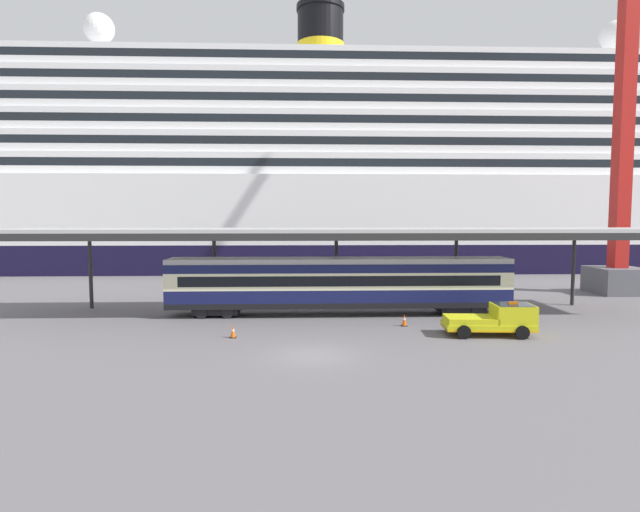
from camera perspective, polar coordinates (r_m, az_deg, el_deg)
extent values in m
plane|color=slate|center=(26.16, -0.82, -11.15)|extent=(400.00, 400.00, 0.00)
cube|color=black|center=(77.20, 4.59, 0.50)|extent=(136.62, 31.05, 3.67)
cube|color=white|center=(77.04, 4.61, 5.05)|extent=(136.62, 31.05, 8.56)
cube|color=white|center=(77.31, 4.64, 9.24)|extent=(125.69, 28.56, 2.75)
cube|color=black|center=(63.28, 6.18, 10.45)|extent=(120.22, 0.12, 0.99)
cube|color=white|center=(77.60, 4.65, 11.26)|extent=(120.66, 27.42, 2.75)
cube|color=black|center=(64.19, 6.13, 12.83)|extent=(115.41, 0.12, 0.99)
cube|color=white|center=(77.98, 4.67, 13.27)|extent=(115.63, 26.28, 2.75)
cube|color=black|center=(65.21, 6.07, 15.15)|extent=(110.60, 0.12, 0.99)
cube|color=white|center=(78.45, 4.68, 15.25)|extent=(110.60, 25.14, 2.75)
cube|color=black|center=(66.33, 6.02, 17.39)|extent=(105.80, 0.12, 0.99)
cube|color=white|center=(79.02, 4.69, 17.21)|extent=(105.58, 23.99, 2.75)
cube|color=black|center=(67.55, 5.97, 19.55)|extent=(100.99, 0.12, 0.99)
cube|color=white|center=(79.67, 4.70, 19.13)|extent=(100.55, 22.85, 2.75)
cube|color=black|center=(68.87, 5.91, 21.63)|extent=(96.18, 0.12, 0.99)
cylinder|color=black|center=(80.85, 0.05, 23.10)|extent=(6.73, 6.73, 8.53)
cylinder|color=yellow|center=(80.32, 0.05, 21.95)|extent=(6.93, 6.93, 2.56)
cylinder|color=black|center=(82.47, 0.05, 26.17)|extent=(7.07, 7.07, 0.80)
cylinder|color=white|center=(85.19, -23.60, 19.98)|extent=(1.00, 1.00, 3.47)
sphere|color=white|center=(86.35, -23.68, 22.47)|extent=(4.34, 4.34, 4.34)
cylinder|color=white|center=(92.94, 30.23, 18.39)|extent=(1.00, 1.00, 3.47)
sphere|color=white|center=(94.00, 30.33, 20.69)|extent=(4.34, 4.34, 4.34)
cube|color=#B6B6B6|center=(36.58, 2.16, 2.93)|extent=(47.43, 6.39, 0.25)
cube|color=#292929|center=(33.51, 2.55, 2.16)|extent=(47.43, 0.20, 0.50)
cylinder|color=#292929|center=(42.68, -24.49, -1.44)|extent=(0.28, 0.28, 5.96)
cylinder|color=#292929|center=(40.04, -11.83, -1.49)|extent=(0.28, 0.28, 5.96)
cylinder|color=#292929|center=(39.56, 1.84, -1.47)|extent=(0.28, 0.28, 5.96)
cylinder|color=#292929|center=(41.31, 15.09, -1.37)|extent=(0.28, 0.28, 5.96)
cylinder|color=#292929|center=(45.04, 26.69, -1.22)|extent=(0.28, 0.28, 5.96)
cube|color=black|center=(36.59, 2.19, -5.32)|extent=(24.37, 2.80, 0.40)
cube|color=#141947|center=(36.49, 2.19, -4.31)|extent=(24.37, 2.80, 0.90)
cube|color=beige|center=(36.35, 2.20, -2.67)|extent=(24.37, 2.80, 1.20)
cube|color=black|center=(34.99, 2.37, -2.87)|extent=(22.42, 0.08, 0.72)
cube|color=#141947|center=(36.25, 2.20, -1.26)|extent=(24.37, 2.80, 0.60)
cube|color=#A8A8A8|center=(36.20, 2.20, -0.51)|extent=(24.37, 2.69, 0.36)
cube|color=black|center=(37.06, -11.54, -5.91)|extent=(3.20, 2.35, 0.50)
cylinder|color=black|center=(36.08, -13.26, -6.26)|extent=(0.84, 0.12, 0.84)
cylinder|color=black|center=(35.78, -10.42, -6.31)|extent=(0.84, 0.12, 0.84)
cube|color=black|center=(38.33, 15.45, -5.64)|extent=(3.20, 2.35, 0.50)
cylinder|color=black|center=(36.96, 14.66, -6.04)|extent=(0.84, 0.12, 0.84)
cylinder|color=black|center=(37.52, 17.31, -5.94)|extent=(0.84, 0.12, 0.84)
cube|color=yellow|center=(31.92, 18.43, -7.46)|extent=(5.33, 2.36, 0.36)
cube|color=#F2B20C|center=(31.95, 18.42, -7.69)|extent=(5.33, 2.38, 0.12)
cube|color=yellow|center=(32.23, 20.95, -6.10)|extent=(2.42, 2.07, 1.10)
cube|color=#19232D|center=(32.17, 20.97, -5.48)|extent=(2.20, 1.98, 0.44)
cube|color=orange|center=(32.12, 20.98, -4.99)|extent=(0.57, 0.24, 0.16)
cube|color=yellow|center=(31.57, 16.62, -6.89)|extent=(3.04, 2.12, 0.36)
cylinder|color=black|center=(33.39, 20.69, -7.32)|extent=(0.82, 0.30, 0.80)
cylinder|color=black|center=(31.55, 21.87, -8.03)|extent=(0.82, 0.30, 0.80)
cylinder|color=black|center=(32.48, 15.07, -7.51)|extent=(0.82, 0.30, 0.80)
cylinder|color=black|center=(30.58, 15.94, -8.27)|extent=(0.82, 0.30, 0.80)
cube|color=black|center=(33.38, 9.49, -7.77)|extent=(0.36, 0.36, 0.04)
cone|color=#EA590F|center=(33.30, 9.50, -7.10)|extent=(0.30, 0.30, 0.75)
cylinder|color=white|center=(33.29, 9.50, -7.04)|extent=(0.17, 0.17, 0.10)
cube|color=black|center=(30.23, -9.80, -9.05)|extent=(0.36, 0.36, 0.04)
cone|color=#EA590F|center=(30.15, -9.81, -8.34)|extent=(0.30, 0.30, 0.73)
cylinder|color=white|center=(30.14, -9.81, -8.27)|extent=(0.17, 0.17, 0.10)
cube|color=#595960|center=(54.21, 30.50, -2.39)|extent=(4.40, 4.40, 2.40)
cube|color=red|center=(55.10, 31.21, 15.72)|extent=(1.30, 1.30, 32.07)
cylinder|color=black|center=(35.33, 18.93, -6.72)|extent=(0.44, 0.44, 0.70)
sphere|color=black|center=(35.26, 18.94, -6.13)|extent=(0.48, 0.48, 0.48)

